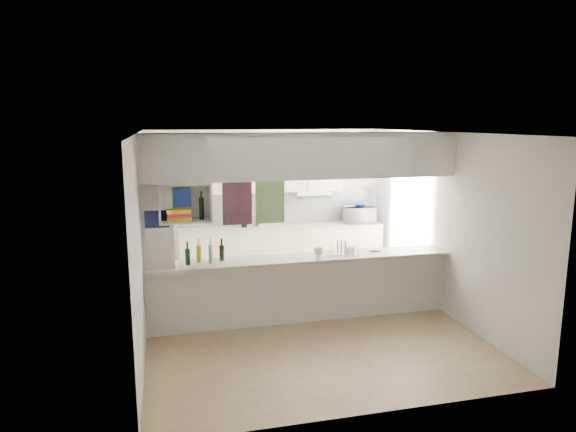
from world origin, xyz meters
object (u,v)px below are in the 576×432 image
object	(u,v)px
bowl	(360,205)
dish_rack	(344,248)
microwave	(359,214)
wine_bottles	(205,254)

from	to	relation	value
bowl	dish_rack	distance (m)	2.32
dish_rack	bowl	bearing A→B (deg)	77.76
microwave	dish_rack	distance (m)	2.28
microwave	wine_bottles	world-z (taller)	wine_bottles
dish_rack	wine_bottles	xyz separation A→B (m)	(-1.93, -0.01, 0.04)
bowl	dish_rack	world-z (taller)	bowl
wine_bottles	microwave	bearing A→B (deg)	34.73
microwave	bowl	bearing A→B (deg)	-121.70
bowl	wine_bottles	bearing A→B (deg)	-145.14
microwave	wine_bottles	bearing A→B (deg)	40.36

